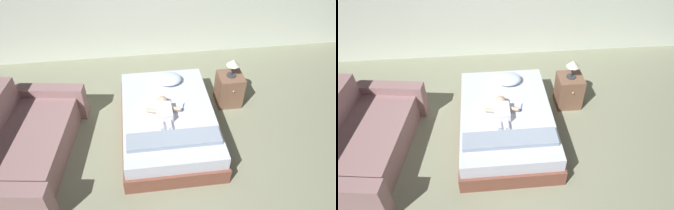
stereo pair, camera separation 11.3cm
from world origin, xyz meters
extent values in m
plane|color=gray|center=(0.00, 0.00, 0.00)|extent=(8.00, 8.00, 0.00)
cube|color=brown|center=(-0.18, 0.68, 0.12)|extent=(1.36, 2.05, 0.25)
cube|color=silver|center=(-0.18, 0.68, 0.35)|extent=(1.31, 1.97, 0.20)
ellipsoid|color=silver|center=(-0.09, 1.34, 0.52)|extent=(0.41, 0.35, 0.14)
cube|color=white|center=(-0.25, 0.58, 0.51)|extent=(0.22, 0.31, 0.13)
sphere|color=tan|center=(-0.25, 0.80, 0.53)|extent=(0.15, 0.15, 0.15)
cylinder|color=tan|center=(-0.42, 0.63, 0.51)|extent=(0.15, 0.09, 0.06)
cylinder|color=tan|center=(-0.07, 0.63, 0.51)|extent=(0.15, 0.09, 0.06)
cylinder|color=white|center=(-0.30, 0.35, 0.48)|extent=(0.06, 0.16, 0.06)
cylinder|color=white|center=(-0.19, 0.35, 0.48)|extent=(0.06, 0.16, 0.06)
cube|color=blue|center=(0.05, 0.72, 0.46)|extent=(0.05, 0.15, 0.01)
cube|color=white|center=(0.07, 0.79, 0.47)|extent=(0.02, 0.03, 0.01)
cube|color=gray|center=(-2.06, 0.41, 0.22)|extent=(1.05, 1.68, 0.44)
cube|color=gray|center=(-2.18, -0.47, 0.29)|extent=(1.06, 0.34, 0.57)
cube|color=gray|center=(-1.93, 1.29, 0.29)|extent=(1.06, 0.34, 0.57)
cube|color=brown|center=(0.91, 1.26, 0.27)|extent=(0.40, 0.40, 0.55)
sphere|color=tan|center=(0.91, 1.05, 0.39)|extent=(0.03, 0.03, 0.03)
cylinder|color=#333338|center=(0.91, 1.26, 0.56)|extent=(0.15, 0.15, 0.02)
cylinder|color=#333338|center=(0.91, 1.26, 0.66)|extent=(0.02, 0.02, 0.18)
cone|color=silver|center=(0.91, 1.26, 0.80)|extent=(0.20, 0.20, 0.10)
cube|color=#8C9CB0|center=(-0.18, 0.09, 0.48)|extent=(1.23, 0.29, 0.06)
camera|label=1|loc=(-0.59, -2.54, 3.40)|focal=32.52mm
camera|label=2|loc=(-0.48, -2.55, 3.40)|focal=32.52mm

